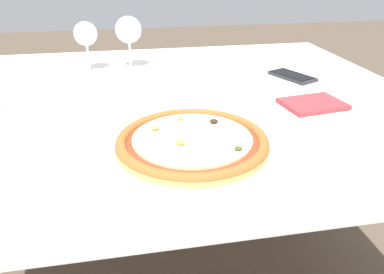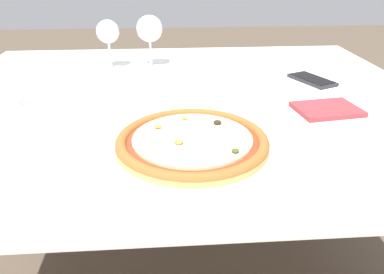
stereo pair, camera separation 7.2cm
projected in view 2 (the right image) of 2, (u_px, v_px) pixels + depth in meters
The scene contains 7 objects.
dining_table at pixel (184, 121), 1.04m from camera, with size 1.35×1.13×0.70m.
pizza_plate at pixel (192, 143), 0.73m from camera, with size 0.34×0.34×0.04m.
fork at pixel (12, 111), 0.91m from camera, with size 0.05×0.17×0.00m.
wine_glass_far_left at pixel (149, 30), 1.21m from camera, with size 0.09×0.09×0.17m.
wine_glass_far_right at pixel (108, 34), 1.20m from camera, with size 0.07×0.07×0.16m.
cell_phone at pixel (312, 80), 1.13m from camera, with size 0.12×0.16×0.01m.
napkin_folded at pixel (327, 109), 0.91m from camera, with size 0.16×0.13×0.01m.
Camera 2 is at (-0.05, -0.95, 1.05)m, focal length 35.00 mm.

